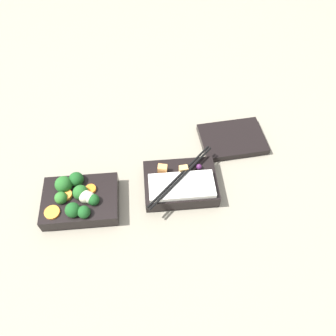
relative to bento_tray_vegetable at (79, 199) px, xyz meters
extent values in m
plane|color=gray|center=(0.12, 0.01, -0.03)|extent=(3.00, 3.00, 0.00)
cube|color=black|center=(0.00, 0.00, -0.01)|extent=(0.17, 0.12, 0.04)
sphere|color=#2D7028|center=(-0.04, 0.00, 0.02)|extent=(0.03, 0.03, 0.03)
sphere|color=#19511E|center=(-0.01, 0.04, 0.02)|extent=(0.03, 0.03, 0.03)
sphere|color=#19511E|center=(0.04, -0.01, 0.02)|extent=(0.03, 0.03, 0.03)
sphere|color=#236023|center=(0.01, 0.00, 0.02)|extent=(0.04, 0.04, 0.04)
sphere|color=#19511E|center=(0.02, -0.04, 0.02)|extent=(0.03, 0.03, 0.03)
sphere|color=#19511E|center=(-0.01, -0.04, 0.02)|extent=(0.03, 0.03, 0.03)
sphere|color=#236023|center=(-0.03, 0.03, 0.02)|extent=(0.04, 0.04, 0.04)
cylinder|color=orange|center=(0.03, 0.02, 0.01)|extent=(0.03, 0.03, 0.01)
cylinder|color=orange|center=(-0.03, 0.00, 0.01)|extent=(0.03, 0.03, 0.01)
cylinder|color=orange|center=(-0.03, 0.03, 0.01)|extent=(0.03, 0.03, 0.01)
cylinder|color=orange|center=(-0.05, -0.04, 0.01)|extent=(0.05, 0.05, 0.01)
sphere|color=beige|center=(0.03, -0.01, 0.02)|extent=(0.03, 0.03, 0.03)
sphere|color=beige|center=(0.02, -0.01, 0.02)|extent=(0.03, 0.03, 0.03)
cube|color=black|center=(0.24, 0.03, -0.01)|extent=(0.17, 0.12, 0.04)
cube|color=white|center=(0.24, 0.00, 0.02)|extent=(0.15, 0.07, 0.01)
cube|color=#F4A356|center=(0.20, 0.05, 0.02)|extent=(0.02, 0.02, 0.02)
cube|color=#EAB266|center=(0.24, 0.05, 0.02)|extent=(0.02, 0.02, 0.02)
sphere|color=#4C1E4C|center=(0.28, 0.05, 0.02)|extent=(0.01, 0.01, 0.01)
cylinder|color=black|center=(0.24, 0.02, 0.02)|extent=(0.16, 0.16, 0.01)
cylinder|color=black|center=(0.23, 0.03, 0.02)|extent=(0.16, 0.16, 0.01)
cube|color=black|center=(0.39, 0.16, -0.02)|extent=(0.18, 0.13, 0.02)
camera|label=1|loc=(0.17, -0.39, 0.65)|focal=35.00mm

